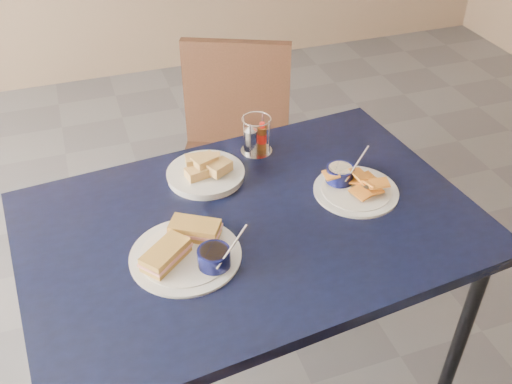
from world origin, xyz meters
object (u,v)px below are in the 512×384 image
object	(u,v)px
chair_far	(226,142)
bread_basket	(206,171)
dining_table	(251,235)
sandwich_plate	(188,250)
plantain_plate	(351,184)
condiment_caddy	(255,138)

from	to	relation	value
chair_far	bread_basket	xyz separation A→B (m)	(-0.21, -0.49, 0.23)
dining_table	sandwich_plate	distance (m)	0.24
dining_table	bread_basket	size ratio (longest dim) A/B	5.65
plantain_plate	bread_basket	xyz separation A→B (m)	(-0.42, 0.21, 0.00)
bread_basket	condiment_caddy	bearing A→B (deg)	24.49
chair_far	bread_basket	distance (m)	0.58
sandwich_plate	bread_basket	xyz separation A→B (m)	(0.14, 0.34, 0.00)
chair_far	plantain_plate	xyz separation A→B (m)	(0.21, -0.71, 0.23)
condiment_caddy	plantain_plate	bearing A→B (deg)	-54.00
plantain_plate	condiment_caddy	world-z (taller)	condiment_caddy
dining_table	condiment_caddy	world-z (taller)	condiment_caddy
chair_far	condiment_caddy	distance (m)	0.48
chair_far	sandwich_plate	bearing A→B (deg)	-112.64
chair_far	plantain_plate	size ratio (longest dim) A/B	3.53
bread_basket	condiment_caddy	world-z (taller)	condiment_caddy
dining_table	chair_far	distance (m)	0.78
dining_table	sandwich_plate	world-z (taller)	sandwich_plate
chair_far	plantain_plate	distance (m)	0.77
chair_far	bread_basket	size ratio (longest dim) A/B	3.79
dining_table	bread_basket	distance (m)	0.28
dining_table	sandwich_plate	bearing A→B (deg)	-157.41
sandwich_plate	chair_far	bearing A→B (deg)	67.36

